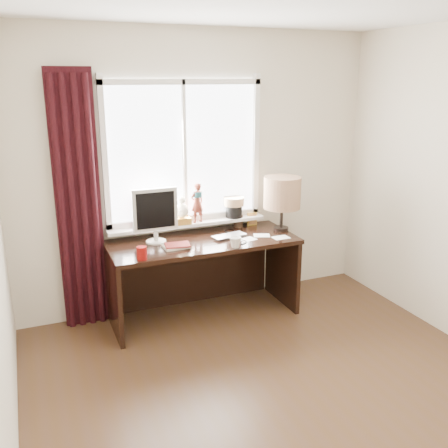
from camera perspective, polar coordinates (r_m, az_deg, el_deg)
name	(u,v)px	position (r m, az deg, el deg)	size (l,w,h in m)	color
floor	(303,417)	(3.59, 8.96, -20.93)	(3.50, 4.00, 0.00)	#462D1D
wall_back	(199,172)	(4.75, -2.91, 5.93)	(3.50, 2.60, 0.00)	beige
laptop	(229,236)	(4.58, 0.59, -1.39)	(0.32, 0.20, 0.03)	silver
mug	(235,242)	(4.30, 1.32, -2.07)	(0.10, 0.10, 0.10)	white
red_cup	(142,253)	(4.08, -9.38, -3.30)	(0.08, 0.08, 0.11)	maroon
window	(186,174)	(4.65, -4.33, 5.75)	(1.52, 0.20, 1.40)	white
curtain	(78,205)	(4.45, -16.32, 2.13)	(0.38, 0.09, 2.25)	black
desk	(200,262)	(4.68, -2.80, -4.33)	(1.70, 0.70, 0.75)	black
monitor	(155,212)	(4.41, -7.88, 1.35)	(0.40, 0.18, 0.49)	beige
notebook_stack	(177,246)	(4.33, -5.45, -2.50)	(0.24, 0.18, 0.03)	beige
brush_holder	(238,221)	(4.89, 1.64, 0.37)	(0.09, 0.09, 0.25)	black
icon_frame	(252,219)	(4.95, 3.23, 0.58)	(0.10, 0.03, 0.13)	gold
table_lamp	(282,193)	(4.74, 6.67, 3.51)	(0.35, 0.35, 0.52)	black
loose_papers	(263,237)	(4.59, 4.53, -1.54)	(0.47, 0.26, 0.00)	white
desk_cables	(233,237)	(4.59, 1.05, -1.45)	(0.21, 0.49, 0.01)	black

